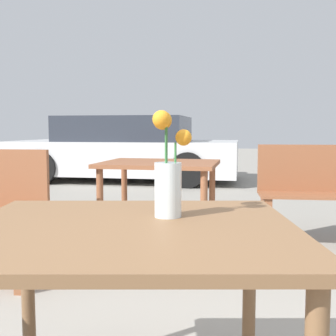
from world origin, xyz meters
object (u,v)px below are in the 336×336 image
(table_back, at_px, (160,176))
(table_front, at_px, (130,256))
(flower_vase, at_px, (168,177))
(parked_car, at_px, (126,150))

(table_back, bearing_deg, table_front, -87.55)
(table_back, bearing_deg, flower_vase, -84.28)
(flower_vase, distance_m, table_back, 1.93)
(table_front, xyz_separation_m, parked_car, (-1.15, 6.81, -0.03))
(flower_vase, relative_size, table_back, 0.35)
(table_back, height_order, parked_car, parked_car)
(table_front, height_order, table_back, table_back)
(flower_vase, height_order, parked_car, parked_car)
(table_front, height_order, parked_car, parked_car)
(table_front, distance_m, parked_car, 6.91)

